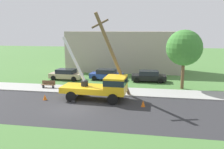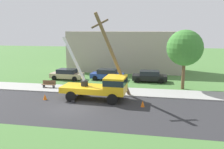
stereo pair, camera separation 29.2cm
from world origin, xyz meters
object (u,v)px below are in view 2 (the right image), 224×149
at_px(park_bench, 49,84).
at_px(leaning_utility_pole, 113,55).
at_px(traffic_cone_behind, 45,97).
at_px(parked_sedan_blue, 107,75).
at_px(roadside_tree_near, 185,48).
at_px(parked_sedan_tan, 67,74).
at_px(traffic_cone_ahead, 143,104).
at_px(parked_sedan_black, 149,76).
at_px(utility_truck, 102,86).

bearing_deg(park_bench, leaning_utility_pole, -17.41).
bearing_deg(traffic_cone_behind, park_bench, 110.76).
relative_size(parked_sedan_blue, roadside_tree_near, 0.67).
relative_size(parked_sedan_tan, park_bench, 2.80).
xyz_separation_m(traffic_cone_ahead, park_bench, (-11.03, 4.67, 0.18)).
relative_size(traffic_cone_behind, roadside_tree_near, 0.08).
height_order(traffic_cone_behind, roadside_tree_near, roadside_tree_near).
relative_size(parked_sedan_tan, parked_sedan_blue, 1.00).
bearing_deg(traffic_cone_behind, parked_sedan_black, 45.71).
height_order(leaning_utility_pole, parked_sedan_black, leaning_utility_pole).
height_order(parked_sedan_blue, park_bench, parked_sedan_blue).
distance_m(traffic_cone_ahead, traffic_cone_behind, 9.41).
xyz_separation_m(leaning_utility_pole, parked_sedan_black, (3.33, 8.15, -3.53)).
bearing_deg(traffic_cone_behind, utility_truck, 9.96).
bearing_deg(parked_sedan_blue, traffic_cone_behind, -111.76).
relative_size(leaning_utility_pole, roadside_tree_near, 1.24).
distance_m(traffic_cone_behind, roadside_tree_near, 15.78).
xyz_separation_m(traffic_cone_behind, parked_sedan_black, (9.69, 9.94, 0.43)).
xyz_separation_m(parked_sedan_blue, roadside_tree_near, (9.50, -3.29, 3.95)).
bearing_deg(park_bench, traffic_cone_ahead, -22.95).
bearing_deg(leaning_utility_pole, park_bench, 162.59).
distance_m(utility_truck, roadside_tree_near, 10.49).
distance_m(parked_sedan_tan, roadside_tree_near, 15.63).
distance_m(leaning_utility_pole, traffic_cone_behind, 7.70).
height_order(utility_truck, park_bench, utility_truck).
xyz_separation_m(utility_truck, traffic_cone_behind, (-5.47, -0.96, -1.13)).
height_order(leaning_utility_pole, traffic_cone_ahead, leaning_utility_pole).
bearing_deg(parked_sedan_black, traffic_cone_ahead, -91.61).
distance_m(leaning_utility_pole, parked_sedan_blue, 9.34).
xyz_separation_m(park_bench, roadside_tree_near, (15.17, 2.53, 4.20)).
bearing_deg(roadside_tree_near, parked_sedan_black, 141.07).
bearing_deg(traffic_cone_behind, parked_sedan_tan, 98.44).
bearing_deg(utility_truck, traffic_cone_ahead, -18.76).
xyz_separation_m(traffic_cone_behind, parked_sedan_tan, (-1.38, 9.32, 0.43)).
distance_m(traffic_cone_behind, parked_sedan_black, 13.89).
relative_size(traffic_cone_behind, park_bench, 0.35).
distance_m(leaning_utility_pole, roadside_tree_near, 8.78).
relative_size(traffic_cone_behind, parked_sedan_black, 0.13).
xyz_separation_m(parked_sedan_black, roadside_tree_near, (3.84, -3.11, 3.95)).
bearing_deg(traffic_cone_behind, traffic_cone_ahead, -2.28).
bearing_deg(leaning_utility_pole, parked_sedan_black, 67.76).
relative_size(leaning_utility_pole, parked_sedan_blue, 1.85).
bearing_deg(park_bench, utility_truck, -25.17).
distance_m(parked_sedan_tan, park_bench, 5.03).
relative_size(leaning_utility_pole, traffic_cone_ahead, 14.84).
bearing_deg(parked_sedan_tan, park_bench, -92.81).
bearing_deg(parked_sedan_blue, traffic_cone_ahead, -62.95).
bearing_deg(traffic_cone_behind, roadside_tree_near, 26.78).
bearing_deg(parked_sedan_blue, roadside_tree_near, -19.12).
distance_m(leaning_utility_pole, parked_sedan_tan, 11.36).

